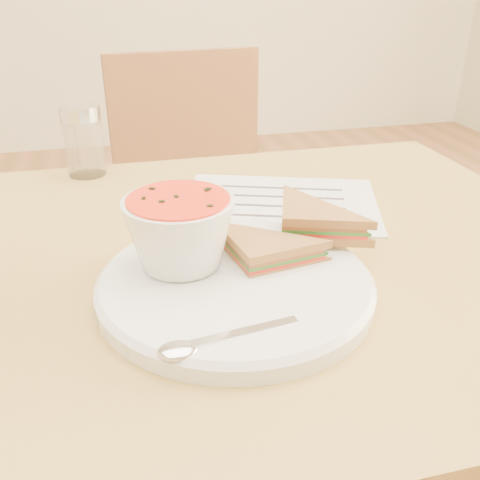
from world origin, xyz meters
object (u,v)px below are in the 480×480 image
object	(u,v)px
plate	(235,286)
condiment_shaker	(84,141)
dining_table	(202,471)
chair_far	(208,241)
soup_bowl	(180,235)

from	to	relation	value
plate	condiment_shaker	xyz separation A→B (m)	(-0.15, 0.41, 0.05)
dining_table	plate	world-z (taller)	plate
chair_far	plate	bearing A→B (deg)	76.24
plate	soup_bowl	world-z (taller)	soup_bowl
chair_far	plate	distance (m)	0.80
dining_table	condiment_shaker	bearing A→B (deg)	111.57
chair_far	plate	xyz separation A→B (m)	(-0.10, -0.72, 0.32)
plate	dining_table	bearing A→B (deg)	106.61
plate	soup_bowl	bearing A→B (deg)	145.41
condiment_shaker	soup_bowl	bearing A→B (deg)	-74.80
condiment_shaker	dining_table	bearing A→B (deg)	-68.43
chair_far	plate	world-z (taller)	chair_far
soup_bowl	condiment_shaker	xyz separation A→B (m)	(-0.10, 0.37, 0.00)
chair_far	dining_table	bearing A→B (deg)	72.44
plate	soup_bowl	xyz separation A→B (m)	(-0.05, 0.03, 0.05)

